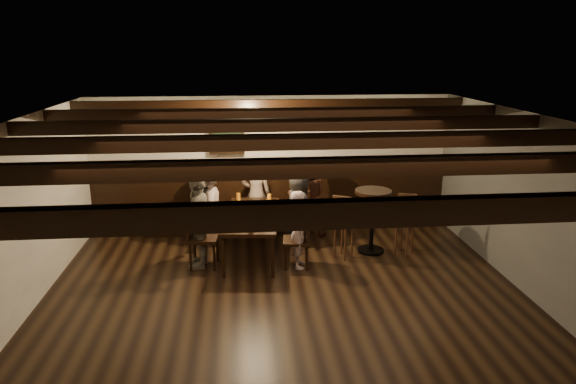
{
  "coord_description": "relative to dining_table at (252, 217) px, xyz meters",
  "views": [
    {
      "loc": [
        -0.56,
        -5.65,
        3.23
      ],
      "look_at": [
        0.09,
        1.3,
        1.25
      ],
      "focal_mm": 32.0,
      "sensor_mm": 36.0,
      "label": 1
    }
  ],
  "objects": [
    {
      "name": "person_bench_left",
      "position": [
        -0.8,
        0.99,
        -0.04
      ],
      "size": [
        0.61,
        0.43,
        1.18
      ],
      "primitive_type": "imported",
      "rotation": [
        0.0,
        0.0,
        3.04
      ],
      "color": "black",
      "rests_on": "floor"
    },
    {
      "name": "chair_left_near",
      "position": [
        -0.67,
        0.52,
        -0.37
      ],
      "size": [
        0.43,
        0.43,
        0.85
      ],
      "rotation": [
        0.0,
        0.0,
        -1.67
      ],
      "color": "black",
      "rests_on": "floor"
    },
    {
      "name": "bar_stool_right",
      "position": [
        2.43,
        -0.2,
        -0.24
      ],
      "size": [
        0.35,
        0.37,
        1.05
      ],
      "rotation": [
        0.0,
        0.0,
        -0.28
      ],
      "color": "#3C1F13",
      "rests_on": "floor"
    },
    {
      "name": "bar_stool_left",
      "position": [
        1.43,
        -0.25,
        -0.24
      ],
      "size": [
        0.38,
        0.39,
        1.05
      ],
      "rotation": [
        0.0,
        0.0,
        -0.5
      ],
      "color": "#3C1F13",
      "rests_on": "floor"
    },
    {
      "name": "dining_table",
      "position": [
        0.0,
        0.0,
        0.0
      ],
      "size": [
        1.01,
        1.91,
        0.69
      ],
      "rotation": [
        0.0,
        0.0,
        -0.1
      ],
      "color": "black",
      "rests_on": "floor"
    },
    {
      "name": "pint_e",
      "position": [
        -0.26,
        -0.43,
        0.13
      ],
      "size": [
        0.07,
        0.07,
        0.14
      ],
      "primitive_type": "cylinder",
      "color": "#BF7219",
      "rests_on": "dining_table"
    },
    {
      "name": "pint_c",
      "position": [
        -0.29,
        0.13,
        0.13
      ],
      "size": [
        0.07,
        0.07,
        0.14
      ],
      "primitive_type": "cylinder",
      "color": "#BF7219",
      "rests_on": "dining_table"
    },
    {
      "name": "high_top_table",
      "position": [
        1.93,
        -0.05,
        0.05
      ],
      "size": [
        0.59,
        0.59,
        1.04
      ],
      "color": "black",
      "rests_on": "floor"
    },
    {
      "name": "person_bench_centre",
      "position": [
        0.11,
        1.04,
        0.08
      ],
      "size": [
        0.55,
        0.39,
        1.41
      ],
      "primitive_type": "imported",
      "rotation": [
        0.0,
        0.0,
        3.04
      ],
      "color": "gray",
      "rests_on": "floor"
    },
    {
      "name": "pint_b",
      "position": [
        0.31,
        0.62,
        0.13
      ],
      "size": [
        0.07,
        0.07,
        0.14
      ],
      "primitive_type": "cylinder",
      "color": "#BF7219",
      "rests_on": "dining_table"
    },
    {
      "name": "room",
      "position": [
        0.13,
        0.16,
        0.44
      ],
      "size": [
        7.0,
        7.0,
        7.0
      ],
      "color": "black",
      "rests_on": "ground"
    },
    {
      "name": "plate_far",
      "position": [
        0.15,
        -0.32,
        0.06
      ],
      "size": [
        0.24,
        0.24,
        0.01
      ],
      "primitive_type": "cylinder",
      "color": "white",
      "rests_on": "dining_table"
    },
    {
      "name": "pint_a",
      "position": [
        -0.21,
        0.72,
        0.13
      ],
      "size": [
        0.07,
        0.07,
        0.14
      ],
      "primitive_type": "cylinder",
      "color": "#BF7219",
      "rests_on": "dining_table"
    },
    {
      "name": "pint_f",
      "position": [
        0.14,
        -0.57,
        0.13
      ],
      "size": [
        0.07,
        0.07,
        0.14
      ],
      "primitive_type": "cylinder",
      "color": "silver",
      "rests_on": "dining_table"
    },
    {
      "name": "candle",
      "position": [
        0.15,
        0.29,
        0.08
      ],
      "size": [
        0.05,
        0.05,
        0.05
      ],
      "primitive_type": "cylinder",
      "color": "beige",
      "rests_on": "dining_table"
    },
    {
      "name": "person_left_near",
      "position": [
        -0.7,
        0.52,
        0.07
      ],
      "size": [
        0.61,
        0.95,
        1.4
      ],
      "primitive_type": "imported",
      "rotation": [
        0.0,
        0.0,
        -1.67
      ],
      "color": "gray",
      "rests_on": "floor"
    },
    {
      "name": "person_bench_right",
      "position": [
        0.99,
        0.8,
        0.07
      ],
      "size": [
        0.74,
        0.6,
        1.41
      ],
      "primitive_type": "imported",
      "rotation": [
        0.0,
        0.0,
        3.04
      ],
      "color": "#53291C",
      "rests_on": "floor"
    },
    {
      "name": "pint_d",
      "position": [
        0.32,
        0.17,
        0.13
      ],
      "size": [
        0.07,
        0.07,
        0.14
      ],
      "primitive_type": "cylinder",
      "color": "silver",
      "rests_on": "dining_table"
    },
    {
      "name": "chair_left_far",
      "position": [
        -0.76,
        -0.38,
        -0.34
      ],
      "size": [
        0.48,
        0.48,
        0.95
      ],
      "rotation": [
        0.0,
        0.0,
        -1.67
      ],
      "color": "black",
      "rests_on": "floor"
    },
    {
      "name": "person_right_far",
      "position": [
        0.7,
        -0.52,
        -0.03
      ],
      "size": [
        0.33,
        0.46,
        1.2
      ],
      "primitive_type": "imported",
      "rotation": [
        0.0,
        0.0,
        1.47
      ],
      "color": "#BBA59E",
      "rests_on": "floor"
    },
    {
      "name": "person_left_far",
      "position": [
        -0.79,
        -0.37,
        0.09
      ],
      "size": [
        0.43,
        0.87,
        1.44
      ],
      "primitive_type": "imported",
      "rotation": [
        0.0,
        0.0,
        -1.67
      ],
      "color": "gray",
      "rests_on": "floor"
    },
    {
      "name": "chair_right_near",
      "position": [
        0.76,
        0.37,
        -0.33
      ],
      "size": [
        0.49,
        0.49,
        0.99
      ],
      "rotation": [
        0.0,
        0.0,
        1.47
      ],
      "color": "black",
      "rests_on": "floor"
    },
    {
      "name": "chair_right_far",
      "position": [
        0.67,
        -0.52,
        -0.36
      ],
      "size": [
        0.44,
        0.44,
        0.87
      ],
      "rotation": [
        0.0,
        0.0,
        1.47
      ],
      "color": "black",
      "rests_on": "floor"
    },
    {
      "name": "person_right_near",
      "position": [
        0.79,
        0.37,
        0.02
      ],
      "size": [
        0.48,
        0.68,
        1.31
      ],
      "primitive_type": "imported",
      "rotation": [
        0.0,
        0.0,
        1.47
      ],
      "color": "#2A2B2D",
      "rests_on": "floor"
    },
    {
      "name": "plate_near",
      "position": [
        -0.22,
        -0.68,
        0.06
      ],
      "size": [
        0.24,
        0.24,
        0.01
      ],
      "primitive_type": "cylinder",
      "color": "white",
      "rests_on": "dining_table"
    },
    {
      "name": "condiment_caddy",
      "position": [
        -0.01,
        -0.05,
        0.12
      ],
      "size": [
        0.15,
        0.1,
        0.12
      ],
      "primitive_type": "cube",
      "color": "black",
      "rests_on": "dining_table"
    },
    {
      "name": "pint_g",
      "position": [
        -0.03,
        -0.8,
        0.13
      ],
      "size": [
        0.07,
        0.07,
        0.14
      ],
      "primitive_type": "cylinder",
      "color": "#BF7219",
      "rests_on": "dining_table"
    }
  ]
}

